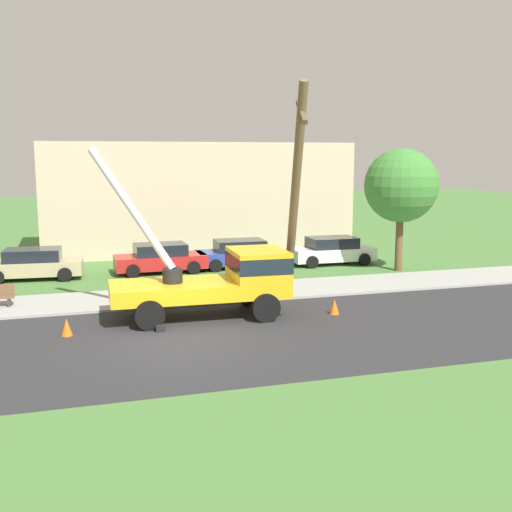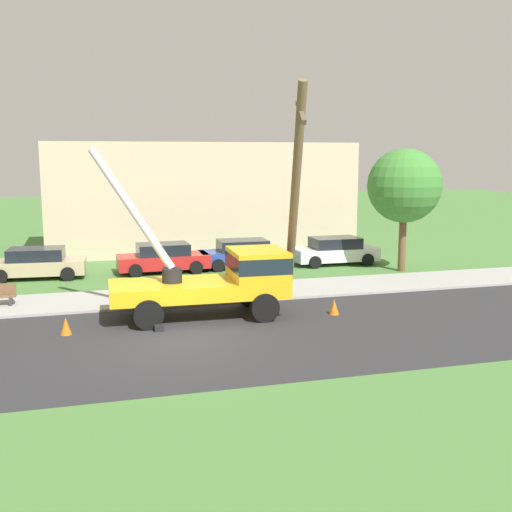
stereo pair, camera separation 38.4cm
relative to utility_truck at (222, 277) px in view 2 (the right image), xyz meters
name	(u,v)px [view 2 (the right image)]	position (x,y,z in m)	size (l,w,h in m)	color
ground_plane	(143,271)	(-1.94, 9.30, -1.41)	(120.00, 120.00, 0.00)	#477538
road_asphalt	(181,341)	(-1.94, -2.70, -1.40)	(80.00, 8.62, 0.01)	#2B2B2D
sidewalk_strip	(158,297)	(-1.94, 3.30, -1.36)	(80.00, 3.38, 0.10)	#9E9E99
utility_truck	(222,277)	(0.00, 0.00, 0.00)	(6.76, 3.21, 5.98)	gold
leaning_utility_pole	(295,197)	(2.74, 0.12, 2.79)	(1.21, 4.40, 8.23)	brown
traffic_cone_ahead	(334,307)	(3.91, -0.97, -1.13)	(0.36, 0.36, 0.56)	orange
traffic_cone_behind	(66,326)	(-5.37, -1.01, -1.13)	(0.36, 0.36, 0.56)	orange
traffic_cone_curbside	(273,295)	(2.37, 1.48, -1.13)	(0.36, 0.36, 0.56)	orange
parked_sedan_tan	(37,263)	(-6.85, 8.92, -0.70)	(4.52, 2.24, 1.42)	tan
parked_sedan_red	(163,258)	(-0.98, 8.84, -0.70)	(4.45, 2.10, 1.42)	#B21E1E
parked_sedan_blue	(243,254)	(3.10, 9.06, -0.70)	(4.44, 2.08, 1.42)	#263F99
parked_sedan_white	(335,251)	(8.01, 8.65, -0.70)	(4.42, 2.06, 1.42)	silver
roadside_tree_near	(404,186)	(10.42, 5.95, 2.79)	(3.60, 3.60, 6.02)	brown
lowrise_building_backdrop	(201,196)	(2.27, 16.04, 1.79)	(18.00, 6.00, 6.40)	#C6B293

